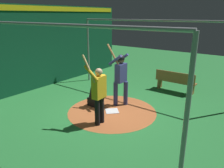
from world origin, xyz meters
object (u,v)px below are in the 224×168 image
at_px(catcher, 96,95).
at_px(visitor, 99,92).
at_px(batter, 121,75).
at_px(home_plate, 112,111).
at_px(bench, 175,81).

height_order(catcher, visitor, visitor).
distance_m(batter, catcher, 1.11).
height_order(home_plate, visitor, visitor).
bearing_deg(home_plate, bench, 74.24).
bearing_deg(batter, catcher, -139.12).
xyz_separation_m(catcher, bench, (1.63, 3.10, 0.06)).
bearing_deg(home_plate, visitor, -76.71).
xyz_separation_m(catcher, visitor, (0.95, -0.96, 0.59)).
relative_size(catcher, visitor, 0.47).
relative_size(batter, bench, 1.30).
height_order(batter, visitor, batter).
xyz_separation_m(batter, bench, (0.99, 2.54, -0.66)).
relative_size(batter, catcher, 2.21).
bearing_deg(catcher, batter, 40.88).
bearing_deg(batter, home_plate, -80.78).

